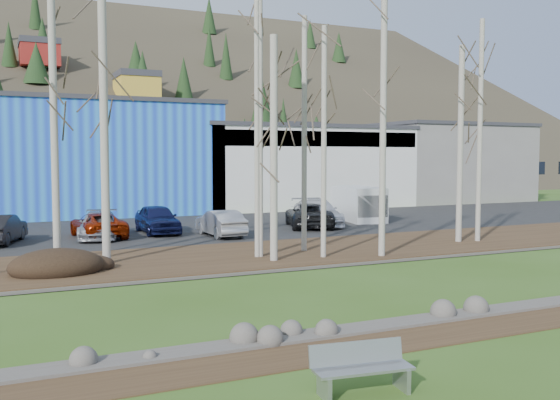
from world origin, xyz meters
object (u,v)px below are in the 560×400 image
car_7 (317,213)px  car_5 (221,223)px  van_white (359,204)px  car_2 (98,225)px  car_3 (99,225)px  car_4 (157,219)px  bench_intact (361,368)px  car_1 (0,229)px  car_6 (309,215)px

car_7 → car_5: bearing=-149.2°
van_white → car_2: bearing=-163.8°
car_5 → van_white: (10.67, 3.67, 0.40)m
car_3 → van_white: size_ratio=0.88×
car_4 → car_3: bearing=-166.1°
car_7 → car_2: bearing=-166.5°
car_4 → car_7: size_ratio=0.83×
car_4 → car_7: bearing=-2.1°
bench_intact → van_white: van_white is taller
car_1 → car_6: car_6 is taller
car_3 → car_5: car_5 is taller
van_white → car_6: bearing=-146.5°
car_3 → car_7: 12.61m
bench_intact → van_white: size_ratio=0.36×
car_7 → car_6: bearing=-133.9°
car_7 → van_white: van_white is taller
bench_intact → car_4: (2.09, 23.57, 0.45)m
car_1 → car_6: (16.33, -0.07, 0.01)m
car_1 → van_white: 21.10m
car_2 → car_5: car_5 is taller
bench_intact → car_5: bearing=85.0°
car_1 → car_3: car_1 is taller
car_1 → car_5: bearing=-172.5°
van_white → car_1: bearing=-164.2°
car_1 → car_2: size_ratio=0.91×
bench_intact → car_6: (10.72, 22.64, 0.39)m
bench_intact → car_4: size_ratio=0.42×
car_3 → car_5: size_ratio=1.11×
car_1 → van_white: (21.01, 1.91, 0.38)m
bench_intact → car_7: (11.55, 23.18, 0.46)m
car_5 → car_6: size_ratio=0.82×
car_4 → van_white: bearing=4.7°
car_1 → car_7: (17.16, 0.48, 0.09)m
car_7 → van_white: (3.85, 1.43, 0.30)m
car_1 → car_4: size_ratio=0.94×
bench_intact → car_1: car_1 is taller
car_2 → bench_intact: bearing=88.4°
car_3 → car_4: (3.15, 0.77, 0.10)m
car_6 → car_5: bearing=34.8°
car_1 → car_3: bearing=-161.5°
car_2 → car_3: (0.03, -0.18, 0.02)m
car_3 → car_6: size_ratio=0.91×
car_6 → car_7: car_7 is taller
car_1 → van_white: size_ratio=0.80×
car_6 → bench_intact: bearing=83.7°
car_4 → car_6: size_ratio=0.89×
car_6 → van_white: bearing=-138.0°
car_2 → car_7: car_7 is taller
car_6 → car_3: bearing=18.3°
bench_intact → car_7: size_ratio=0.35×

